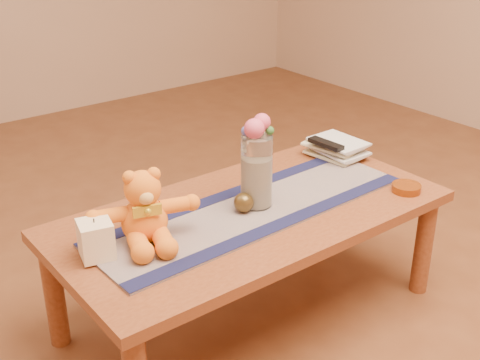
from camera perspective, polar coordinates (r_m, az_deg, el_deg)
floor at (r=2.46m, az=0.94°, el=-12.05°), size 5.50×5.50×0.00m
coffee_table_top at (r=2.23m, az=1.02°, el=-3.17°), size 1.40×0.70×0.04m
table_leg_fr at (r=2.58m, az=16.35°, el=-5.76°), size 0.07×0.07×0.41m
table_leg_bl at (r=2.30m, az=-16.53°, el=-9.92°), size 0.07×0.07×0.41m
table_leg_br at (r=2.91m, az=7.28°, el=-1.30°), size 0.07×0.07×0.41m
persian_runner at (r=2.21m, az=1.20°, el=-2.69°), size 1.21×0.38×0.01m
runner_border_near at (r=2.11m, az=3.76°, el=-3.97°), size 1.20×0.09×0.00m
runner_border_far at (r=2.31m, az=-1.14°, el=-1.29°), size 1.20×0.09×0.00m
teddy_bear at (r=1.99m, az=-8.76°, el=-2.40°), size 0.41×0.37×0.23m
pillar_candle at (r=1.95m, az=-12.96°, el=-5.28°), size 0.12×0.12×0.12m
candle_wick at (r=1.92m, az=-13.14°, el=-3.61°), size 0.00×0.00×0.01m
glass_vase at (r=2.18m, az=1.51°, el=0.78°), size 0.11×0.11×0.26m
potpourri_fill at (r=2.19m, az=1.50°, el=-0.15°), size 0.09×0.09×0.18m
rose_left at (r=2.10m, az=1.31°, el=4.68°), size 0.07×0.07×0.07m
rose_right at (r=2.13m, az=2.00°, el=5.29°), size 0.06×0.06×0.06m
blue_flower_back at (r=2.15m, az=1.18°, el=5.00°), size 0.04×0.04×0.04m
blue_flower_side at (r=2.12m, az=0.58°, el=4.46°), size 0.04×0.04×0.04m
leaf_sprig at (r=2.13m, az=2.73°, el=4.51°), size 0.03×0.03×0.03m
bronze_ball at (r=2.17m, az=0.34°, el=-2.06°), size 0.09×0.09×0.07m
book_bottom at (r=2.62m, az=7.56°, el=1.83°), size 0.19×0.24×0.02m
book_lower at (r=2.62m, az=7.72°, el=2.22°), size 0.17×0.23×0.02m
book_upper at (r=2.60m, az=7.47°, el=2.59°), size 0.20×0.25×0.02m
book_top at (r=2.60m, az=7.72°, el=3.00°), size 0.17×0.23×0.02m
tv_remote at (r=2.59m, az=7.82°, el=3.29°), size 0.06×0.16×0.02m
amber_dish at (r=2.43m, az=14.88°, el=-0.70°), size 0.13×0.13×0.03m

